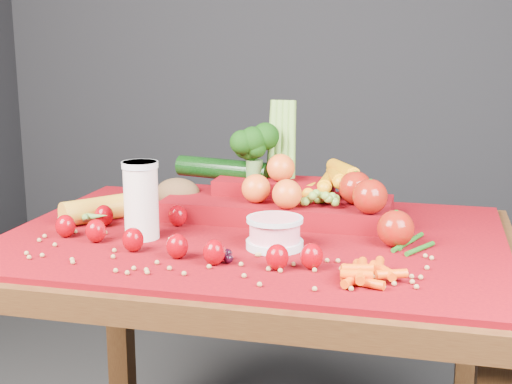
% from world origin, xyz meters
% --- Properties ---
extents(table, '(1.10, 0.80, 0.75)m').
position_xyz_m(table, '(0.00, 0.00, 0.66)').
color(table, '#34180B').
rests_on(table, ground).
extents(red_cloth, '(1.05, 0.75, 0.01)m').
position_xyz_m(red_cloth, '(0.00, 0.00, 0.76)').
color(red_cloth, '#7C0408').
rests_on(red_cloth, table).
extents(milk_glass, '(0.08, 0.08, 0.16)m').
position_xyz_m(milk_glass, '(-0.22, -0.09, 0.85)').
color(milk_glass, beige).
rests_on(milk_glass, red_cloth).
extents(yogurt_bowl, '(0.12, 0.12, 0.06)m').
position_xyz_m(yogurt_bowl, '(0.07, -0.09, 0.80)').
color(yogurt_bowl, silver).
rests_on(yogurt_bowl, red_cloth).
extents(strawberry_scatter, '(0.58, 0.28, 0.05)m').
position_xyz_m(strawberry_scatter, '(-0.15, -0.14, 0.79)').
color(strawberry_scatter, '#90000C').
rests_on(strawberry_scatter, red_cloth).
extents(dark_grape_cluster, '(0.06, 0.05, 0.03)m').
position_xyz_m(dark_grape_cluster, '(-0.02, -0.20, 0.78)').
color(dark_grape_cluster, black).
rests_on(dark_grape_cluster, red_cloth).
extents(soybean_scatter, '(0.84, 0.24, 0.01)m').
position_xyz_m(soybean_scatter, '(0.00, -0.20, 0.77)').
color(soybean_scatter, '#A67F47').
rests_on(soybean_scatter, red_cloth).
extents(corn_ear, '(0.25, 0.26, 0.06)m').
position_xyz_m(corn_ear, '(-0.38, -0.01, 0.78)').
color(corn_ear, gold).
rests_on(corn_ear, red_cloth).
extents(potato, '(0.11, 0.08, 0.08)m').
position_xyz_m(potato, '(-0.23, 0.17, 0.80)').
color(potato, '#513822').
rests_on(potato, red_cloth).
extents(baby_carrot_pile, '(0.17, 0.18, 0.03)m').
position_xyz_m(baby_carrot_pile, '(0.27, -0.24, 0.78)').
color(baby_carrot_pile, '#E64708').
rests_on(baby_carrot_pile, red_cloth).
extents(green_bean_pile, '(0.14, 0.12, 0.01)m').
position_xyz_m(green_bean_pile, '(0.33, -0.01, 0.77)').
color(green_bean_pile, '#185613').
rests_on(green_bean_pile, red_cloth).
extents(produce_mound, '(0.60, 0.35, 0.27)m').
position_xyz_m(produce_mound, '(0.04, 0.16, 0.82)').
color(produce_mound, '#7C0408').
rests_on(produce_mound, red_cloth).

